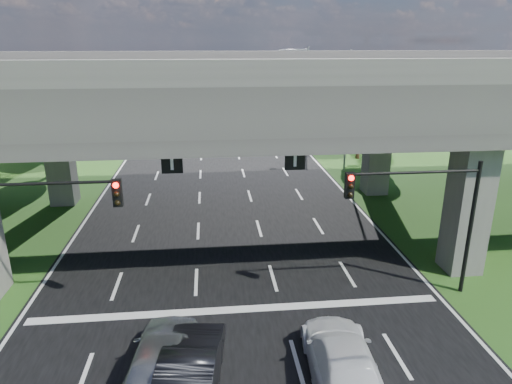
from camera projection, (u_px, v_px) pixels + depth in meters
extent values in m
plane|color=#2A4E19|center=(245.00, 367.00, 15.67)|extent=(160.00, 160.00, 0.00)
cube|color=black|center=(231.00, 244.00, 25.10)|extent=(18.00, 120.00, 0.03)
cube|color=#363431|center=(226.00, 93.00, 24.46)|extent=(80.00, 15.00, 2.00)
cube|color=#66645E|center=(233.00, 73.00, 17.15)|extent=(80.00, 0.50, 1.00)
cube|color=#66645E|center=(221.00, 59.00, 30.83)|extent=(80.00, 0.50, 1.00)
cube|color=#66645E|center=(59.00, 153.00, 30.46)|extent=(1.60, 1.60, 7.00)
cube|color=#66645E|center=(469.00, 202.00, 21.31)|extent=(1.60, 1.60, 7.00)
cube|color=#66645E|center=(377.00, 146.00, 32.63)|extent=(1.60, 1.60, 7.00)
cube|color=black|center=(172.00, 163.00, 18.24)|extent=(0.85, 0.06, 0.85)
cube|color=black|center=(295.00, 160.00, 18.74)|extent=(0.85, 0.06, 0.85)
cylinder|color=black|center=(470.00, 229.00, 19.48)|extent=(0.18, 0.18, 6.00)
cylinder|color=black|center=(415.00, 173.00, 18.39)|extent=(5.50, 0.12, 0.12)
cube|color=black|center=(350.00, 185.00, 18.07)|extent=(0.35, 0.28, 1.05)
sphere|color=#FF0C05|center=(351.00, 178.00, 17.81)|extent=(0.22, 0.22, 0.22)
cylinder|color=black|center=(42.00, 184.00, 16.96)|extent=(5.50, 0.12, 0.12)
cube|color=black|center=(117.00, 193.00, 17.18)|extent=(0.35, 0.28, 1.05)
sphere|color=#FF0C05|center=(116.00, 185.00, 16.92)|extent=(0.22, 0.22, 0.22)
cylinder|color=gray|center=(347.00, 112.00, 37.77)|extent=(0.16, 0.16, 10.00)
cylinder|color=gray|center=(333.00, 53.00, 36.14)|extent=(3.00, 0.10, 0.10)
cube|color=gray|center=(314.00, 55.00, 36.03)|extent=(0.60, 0.25, 0.18)
cylinder|color=gray|center=(307.00, 92.00, 52.87)|extent=(0.16, 0.16, 10.00)
cylinder|color=gray|center=(295.00, 50.00, 51.24)|extent=(3.00, 0.10, 0.10)
cube|color=gray|center=(282.00, 51.00, 51.13)|extent=(0.60, 0.25, 0.18)
cylinder|color=black|center=(54.00, 153.00, 38.30)|extent=(0.36, 0.36, 3.30)
sphere|color=#1B4A13|center=(49.00, 118.00, 37.35)|extent=(4.50, 4.50, 4.50)
sphere|color=#1B4A13|center=(50.00, 102.00, 36.68)|extent=(3.60, 3.60, 3.60)
sphere|color=#1B4A13|center=(48.00, 128.00, 37.98)|extent=(3.30, 3.30, 3.30)
cylinder|color=black|center=(48.00, 138.00, 45.62)|extent=(0.36, 0.36, 2.86)
sphere|color=#1B4A13|center=(45.00, 112.00, 44.80)|extent=(3.90, 3.90, 3.90)
sphere|color=#1B4A13|center=(46.00, 100.00, 44.19)|extent=(3.12, 3.12, 3.12)
sphere|color=#1B4A13|center=(44.00, 119.00, 45.39)|extent=(2.86, 2.86, 2.86)
cylinder|color=black|center=(106.00, 120.00, 53.46)|extent=(0.36, 0.36, 3.52)
sphere|color=#1B4A13|center=(103.00, 93.00, 52.45)|extent=(4.80, 4.80, 4.80)
sphere|color=#1B4A13|center=(104.00, 80.00, 51.75)|extent=(3.84, 3.84, 3.84)
sphere|color=#1B4A13|center=(102.00, 101.00, 53.10)|extent=(3.52, 3.52, 3.52)
cylinder|color=black|center=(358.00, 143.00, 42.89)|extent=(0.36, 0.36, 3.08)
sphere|color=#1B4A13|center=(361.00, 113.00, 42.00)|extent=(4.20, 4.20, 4.20)
sphere|color=#1B4A13|center=(367.00, 99.00, 41.36)|extent=(3.36, 3.36, 3.36)
sphere|color=#1B4A13|center=(355.00, 121.00, 42.62)|extent=(3.08, 3.08, 3.08)
cylinder|color=black|center=(362.00, 128.00, 50.77)|extent=(0.36, 0.36, 2.86)
sphere|color=#1B4A13|center=(364.00, 104.00, 49.95)|extent=(3.90, 3.90, 3.90)
sphere|color=#1B4A13|center=(369.00, 94.00, 49.34)|extent=(3.12, 3.12, 3.12)
sphere|color=#1B4A13|center=(359.00, 111.00, 50.54)|extent=(2.86, 2.86, 2.86)
cylinder|color=black|center=(311.00, 115.00, 57.85)|extent=(0.36, 0.36, 3.30)
sphere|color=#1B4A13|center=(312.00, 91.00, 56.91)|extent=(4.50, 4.50, 4.50)
sphere|color=#1B4A13|center=(316.00, 80.00, 56.24)|extent=(3.60, 3.60, 3.60)
sphere|color=#1B4A13|center=(309.00, 98.00, 57.54)|extent=(3.30, 3.30, 3.30)
imported|color=#AFB3B7|center=(162.00, 359.00, 14.72)|extent=(2.55, 5.23, 1.72)
imported|color=black|center=(191.00, 370.00, 14.29)|extent=(2.34, 5.17, 1.65)
imported|color=white|center=(342.00, 360.00, 14.79)|extent=(2.54, 5.49, 1.55)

